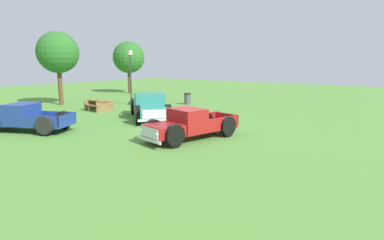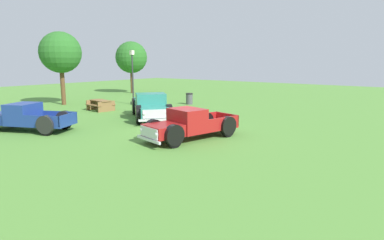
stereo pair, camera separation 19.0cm
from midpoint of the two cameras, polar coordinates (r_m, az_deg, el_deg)
ground_plane at (r=16.82m, az=-0.34°, el=-2.19°), size 80.00×80.00×0.00m
pickup_truck_foreground at (r=15.13m, az=-0.66°, el=-0.90°), size 5.05×2.79×1.46m
pickup_truck_behind_left at (r=19.28m, az=-27.17°, el=0.37°), size 3.55×5.02×1.46m
pickup_truck_behind_right at (r=20.64m, az=-6.90°, el=2.25°), size 4.83×5.35×1.64m
lamp_post_near at (r=27.96m, az=-10.12°, el=7.56°), size 0.36×0.36×4.57m
picnic_table at (r=25.19m, az=-15.45°, el=2.73°), size 1.66×1.95×0.78m
trash_can at (r=27.83m, az=-0.28°, el=3.75°), size 0.59×0.59×0.95m
oak_tree_east at (r=38.21m, az=-10.40°, el=10.67°), size 3.55×3.55×5.82m
oak_tree_west at (r=29.44m, az=-21.79°, el=10.84°), size 3.37×3.37×6.02m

